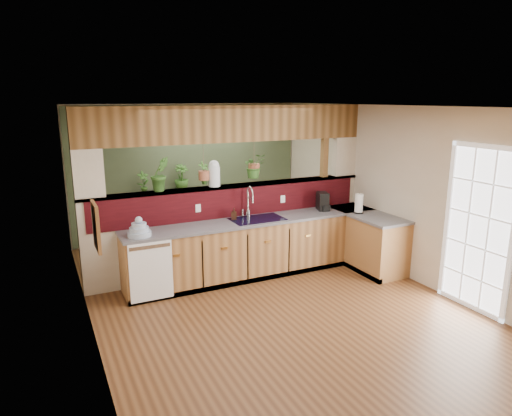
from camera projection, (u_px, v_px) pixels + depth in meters
name	position (u px, v px, depth m)	size (l,w,h in m)	color
ground	(272.00, 301.00, 6.24)	(4.60, 7.00, 0.01)	#523119
ceiling	(274.00, 107.00, 5.63)	(4.60, 7.00, 0.01)	brown
wall_back	(190.00, 171.00, 8.99)	(4.60, 0.02, 2.60)	beige
wall_left	(86.00, 231.00, 4.96)	(0.02, 7.00, 2.60)	beige
wall_right	(407.00, 193.00, 6.91)	(0.02, 7.00, 2.60)	beige
pass_through_partition	(234.00, 197.00, 7.15)	(4.60, 0.21, 2.60)	beige
pass_through_ledge	(232.00, 186.00, 7.10)	(4.60, 0.21, 0.04)	brown
header_beam	(232.00, 124.00, 6.87)	(4.60, 0.15, 0.55)	brown
sage_backwall	(190.00, 171.00, 8.98)	(4.55, 0.02, 2.55)	#4B5C3E
countertop	(293.00, 244.00, 7.25)	(4.14, 1.52, 0.90)	brown
dishwasher	(151.00, 271.00, 6.09)	(0.58, 0.03, 0.82)	white
navy_sink	(257.00, 224.00, 7.00)	(0.82, 0.50, 0.18)	black
french_door	(477.00, 231.00, 5.82)	(0.06, 1.02, 2.16)	white
framed_print	(96.00, 227.00, 4.21)	(0.04, 0.35, 0.45)	brown
faucet	(249.00, 201.00, 7.03)	(0.22, 0.22, 0.50)	#B7B7B2
dish_stack	(139.00, 230.00, 6.10)	(0.31, 0.31, 0.28)	#9CAFCA
soap_dispenser	(234.00, 214.00, 6.94)	(0.08, 0.08, 0.18)	#361E13
coffee_maker	(323.00, 202.00, 7.51)	(0.16, 0.27, 0.30)	black
paper_towel	(359.00, 204.00, 7.31)	(0.16, 0.16, 0.33)	black
glass_jar	(214.00, 173.00, 6.92)	(0.18, 0.18, 0.40)	silver
ledge_plant_left	(160.00, 174.00, 6.56)	(0.28, 0.22, 0.50)	#2C571E
hanging_plant_a	(204.00, 166.00, 6.82)	(0.22, 0.19, 0.55)	brown
hanging_plant_b	(254.00, 156.00, 7.15)	(0.36, 0.32, 0.51)	brown
shelving_console	(170.00, 216.00, 8.75)	(1.44, 0.38, 0.96)	black
shelf_plant_a	(143.00, 182.00, 8.39)	(0.22, 0.15, 0.42)	#2C571E
shelf_plant_b	(181.00, 177.00, 8.69)	(0.28, 0.28, 0.50)	#2C571E
floor_plant	(263.00, 218.00, 8.99)	(0.71, 0.62, 0.79)	#2C571E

